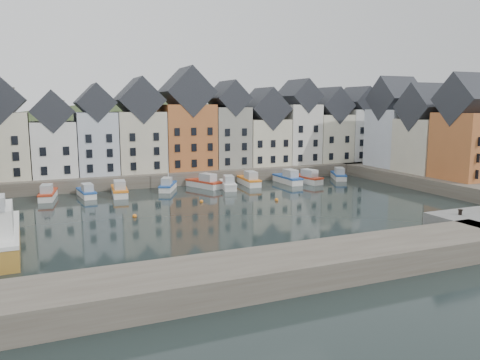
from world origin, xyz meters
TOP-DOWN VIEW (x-y plane):
  - ground at (0.00, 0.00)m, footprint 260.00×260.00m
  - far_quay at (0.00, 30.00)m, footprint 90.00×16.00m
  - right_quay at (37.00, 3.00)m, footprint 14.00×54.00m
  - near_wall at (-10.00, -22.00)m, footprint 50.00×6.00m
  - hillside at (0.02, 56.00)m, footprint 153.60×70.40m
  - far_terrace at (3.21, 28.00)m, footprint 72.37×8.16m
  - right_terrace at (36.00, 8.07)m, footprint 8.30×24.25m
  - mooring_buoys at (-4.00, 5.33)m, footprint 20.50×5.50m
  - boat_a at (-23.29, 18.81)m, footprint 2.83×6.52m
  - boat_b at (-18.09, 18.33)m, footprint 2.48×6.03m
  - boat_c at (-13.52, 17.45)m, footprint 2.68×6.92m
  - boat_d at (-5.88, 19.04)m, footprint 4.19×6.19m
  - boat_e at (0.20, 18.98)m, footprint 4.64×7.02m
  - boat_f at (3.33, 16.66)m, footprint 3.29×6.60m
  - boat_g at (7.86, 18.48)m, footprint 2.67×6.99m
  - boat_h at (14.72, 17.57)m, footprint 2.30×7.04m
  - boat_i at (17.70, 16.63)m, footprint 3.50×7.20m
  - boat_j at (25.24, 17.89)m, footprint 4.34×6.48m
  - mooring_bollard at (15.66, -17.33)m, footprint 0.48×0.48m

SIDE VIEW (x-z plane):
  - hillside at x=0.02m, z-range -49.96..14.04m
  - ground at x=0.00m, z-range 0.00..0.00m
  - mooring_buoys at x=-4.00m, z-range -0.10..0.40m
  - boat_b at x=-18.09m, z-range -0.46..1.80m
  - boat_j at x=25.24m, z-range -0.48..1.91m
  - boat_a at x=-23.29m, z-range -0.49..1.93m
  - boat_f at x=3.33m, z-range -0.49..1.94m
  - boat_d at x=-5.88m, z-range -4.96..6.45m
  - boat_e at x=0.20m, z-range -0.52..2.07m
  - boat_c at x=-13.52m, z-range -0.52..2.07m
  - boat_g at x=7.86m, z-range -0.53..2.10m
  - boat_i at x=17.70m, z-range -0.54..2.12m
  - boat_h at x=14.72m, z-range -0.54..2.15m
  - far_quay at x=0.00m, z-range 0.00..2.00m
  - right_quay at x=37.00m, z-range 0.00..2.00m
  - near_wall at x=-10.00m, z-range 0.00..2.00m
  - mooring_bollard at x=15.66m, z-range 2.03..2.59m
  - far_terrace at x=3.21m, z-range -0.01..17.76m
  - right_terrace at x=36.00m, z-range 0.73..17.10m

